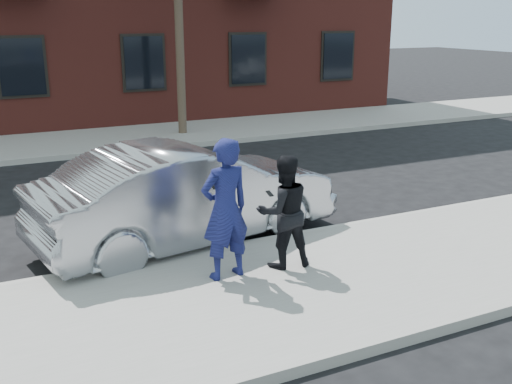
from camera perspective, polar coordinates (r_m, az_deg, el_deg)
ground at (r=7.91m, az=-11.85°, el=-11.98°), size 100.00×100.00×0.00m
near_sidewalk at (r=7.66m, az=-11.41°, el=-12.31°), size 50.00×3.50×0.15m
near_curb at (r=9.25m, az=-14.28°, el=-7.28°), size 50.00×0.10×0.15m
far_sidewalk at (r=18.49m, az=-20.56°, el=4.08°), size 50.00×3.50×0.15m
far_curb at (r=16.74m, az=-19.93°, el=2.92°), size 50.00×0.10×0.15m
silver_sedan at (r=10.05m, az=-6.55°, el=-0.22°), size 5.40×2.68×1.70m
man_hoodie at (r=8.26m, az=-2.96°, el=-1.66°), size 0.79×0.58×2.01m
man_peacoat at (r=8.68m, az=2.64°, el=-1.87°), size 0.88×0.72×1.68m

